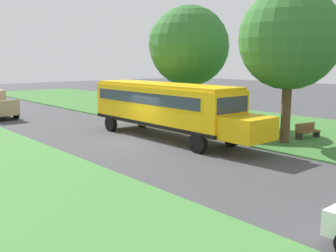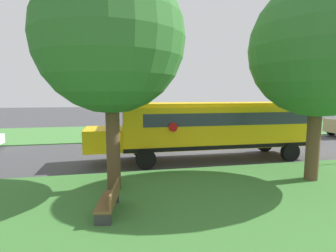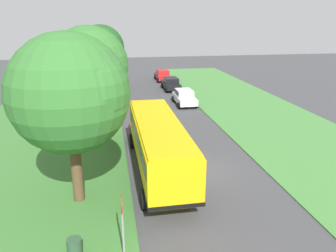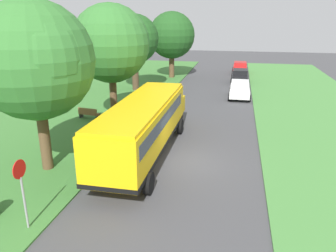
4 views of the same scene
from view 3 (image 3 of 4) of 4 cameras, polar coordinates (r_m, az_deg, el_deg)
name	(u,v)px [view 3 (image 3 of 4)]	position (r m, az deg, el deg)	size (l,w,h in m)	color
ground_plane	(196,170)	(19.79, 4.88, -7.68)	(120.00, 120.00, 0.00)	#424244
grass_verge	(18,184)	(19.89, -24.59, -9.14)	(12.00, 80.00, 0.08)	#3D7533
grass_far_side	(331,159)	(23.62, 26.58, -5.14)	(10.00, 80.00, 0.07)	#47843D
school_bus	(158,140)	(18.95, -1.80, -2.49)	(2.84, 12.42, 3.16)	yellow
car_white_nearest	(184,96)	(34.34, 2.86, 5.19)	(2.02, 4.40, 1.56)	silver
car_black_middle	(171,83)	(41.52, 0.54, 7.49)	(2.02, 4.40, 1.56)	black
car_red_furthest	(163,75)	(47.89, -0.93, 8.94)	(2.02, 4.40, 1.56)	#B21E1E
oak_tree_beside_bus	(73,93)	(15.15, -16.19, 5.49)	(5.47, 5.47, 8.17)	brown
oak_tree_roadside_mid	(90,65)	(23.31, -13.46, 10.35)	(5.31, 5.31, 8.25)	brown
oak_tree_far_end	(77,55)	(33.83, -15.64, 11.86)	(4.86, 4.86, 7.65)	#4C3826
oak_tree_across_road	(103,48)	(41.99, -11.33, 13.11)	(5.58, 5.63, 7.97)	brown
stop_sign	(122,220)	(12.35, -7.94, -15.91)	(0.08, 0.68, 2.74)	gray
park_bench	(65,137)	(24.70, -17.44, -1.91)	(1.66, 0.74, 0.92)	brown
trash_bin	(75,249)	(13.48, -15.93, -19.97)	(0.56, 0.56, 0.90)	#2D4C33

